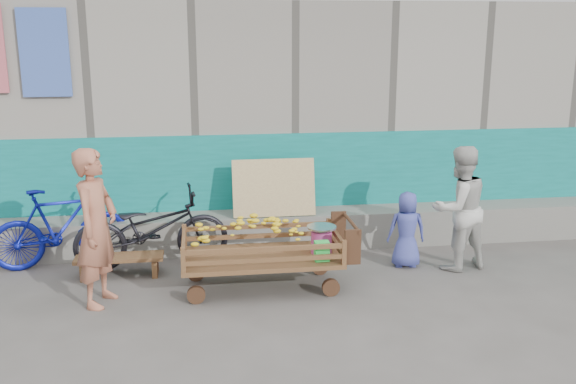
{
  "coord_description": "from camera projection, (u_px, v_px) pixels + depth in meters",
  "views": [
    {
      "loc": [
        -0.59,
        -5.26,
        2.64
      ],
      "look_at": [
        0.33,
        1.2,
        1.0
      ],
      "focal_mm": 40.0,
      "sensor_mm": 36.0,
      "label": 1
    }
  ],
  "objects": [
    {
      "name": "ground",
      "position": [
        271.0,
        333.0,
        5.77
      ],
      "size": [
        80.0,
        80.0,
        0.0
      ],
      "primitive_type": "plane",
      "color": "#4D4A45",
      "rests_on": "ground"
    },
    {
      "name": "building_wall",
      "position": [
        238.0,
        114.0,
        9.31
      ],
      "size": [
        12.0,
        3.5,
        3.0
      ],
      "color": "gray",
      "rests_on": "ground"
    },
    {
      "name": "banana_cart",
      "position": [
        258.0,
        242.0,
        6.65
      ],
      "size": [
        1.8,
        0.82,
        0.77
      ],
      "color": "#512817",
      "rests_on": "ground"
    },
    {
      "name": "bench",
      "position": [
        120.0,
        261.0,
        7.07
      ],
      "size": [
        0.96,
        0.29,
        0.24
      ],
      "color": "#512817",
      "rests_on": "ground"
    },
    {
      "name": "vendor_man",
      "position": [
        97.0,
        228.0,
        6.22
      ],
      "size": [
        0.54,
        0.66,
        1.57
      ],
      "primitive_type": "imported",
      "rotation": [
        0.0,
        0.0,
        1.25
      ],
      "color": "#AC644A",
      "rests_on": "ground"
    },
    {
      "name": "woman",
      "position": [
        459.0,
        208.0,
        7.19
      ],
      "size": [
        0.8,
        0.7,
        1.42
      ],
      "primitive_type": "imported",
      "rotation": [
        0.0,
        0.0,
        3.4
      ],
      "color": "beige",
      "rests_on": "ground"
    },
    {
      "name": "child",
      "position": [
        407.0,
        230.0,
        7.31
      ],
      "size": [
        0.46,
        0.32,
        0.88
      ],
      "primitive_type": "imported",
      "rotation": [
        0.0,
        0.0,
        3.03
      ],
      "color": "#4049A1",
      "rests_on": "ground"
    },
    {
      "name": "bicycle_dark",
      "position": [
        152.0,
        229.0,
        7.28
      ],
      "size": [
        1.8,
        0.82,
        0.91
      ],
      "primitive_type": "imported",
      "rotation": [
        0.0,
        0.0,
        1.7
      ],
      "color": "black",
      "rests_on": "ground"
    },
    {
      "name": "bicycle_blue",
      "position": [
        61.0,
        227.0,
        7.33
      ],
      "size": [
        1.6,
        0.83,
        0.93
      ],
      "primitive_type": "imported",
      "rotation": [
        0.0,
        0.0,
        1.84
      ],
      "color": "#0E1898",
      "rests_on": "ground"
    }
  ]
}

